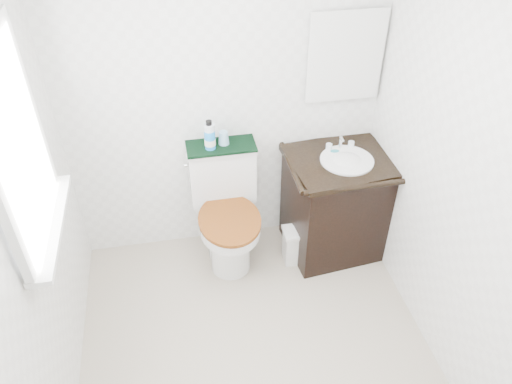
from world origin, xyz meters
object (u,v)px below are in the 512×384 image
object	(u,v)px
mouthwash_bottle	(210,136)
vanity	(336,202)
cup	(224,138)
trash_bin	(296,245)
toilet	(226,215)

from	to	relation	value
mouthwash_bottle	vanity	bearing A→B (deg)	-10.26
vanity	cup	bearing A→B (deg)	165.80
cup	vanity	bearing A→B (deg)	-14.20
mouthwash_bottle	cup	size ratio (longest dim) A/B	2.28
vanity	mouthwash_bottle	size ratio (longest dim) A/B	4.35
trash_bin	mouthwash_bottle	bearing A→B (deg)	155.28
trash_bin	mouthwash_bottle	xyz separation A→B (m)	(-0.57, 0.26, 0.86)
vanity	trash_bin	bearing A→B (deg)	-161.93
vanity	cup	size ratio (longest dim) A/B	9.91
vanity	mouthwash_bottle	world-z (taller)	mouthwash_bottle
trash_bin	cup	distance (m)	0.99
toilet	vanity	distance (m)	0.82
vanity	trash_bin	distance (m)	0.44
toilet	cup	xyz separation A→B (m)	(0.02, 0.14, 0.57)
mouthwash_bottle	cup	xyz separation A→B (m)	(0.10, 0.04, -0.05)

